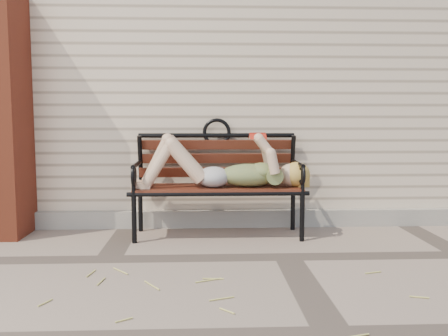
{
  "coord_description": "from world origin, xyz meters",
  "views": [
    {
      "loc": [
        -0.6,
        -3.39,
        0.99
      ],
      "look_at": [
        -0.43,
        0.51,
        0.58
      ],
      "focal_mm": 40.0,
      "sensor_mm": 36.0,
      "label": 1
    }
  ],
  "objects": [
    {
      "name": "ground",
      "position": [
        0.0,
        0.0,
        0.0
      ],
      "size": [
        80.0,
        80.0,
        0.0
      ],
      "primitive_type": "plane",
      "color": "gray",
      "rests_on": "ground"
    },
    {
      "name": "house_wall",
      "position": [
        0.0,
        3.0,
        1.5
      ],
      "size": [
        8.0,
        4.0,
        3.0
      ],
      "primitive_type": "cube",
      "color": "beige",
      "rests_on": "ground"
    },
    {
      "name": "foundation_strip",
      "position": [
        0.0,
        0.97,
        0.07
      ],
      "size": [
        8.0,
        0.1,
        0.15
      ],
      "primitive_type": "cube",
      "color": "#9D998E",
      "rests_on": "ground"
    },
    {
      "name": "garden_bench",
      "position": [
        -0.47,
        0.73,
        0.54
      ],
      "size": [
        1.49,
        0.59,
        0.97
      ],
      "color": "black",
      "rests_on": "ground"
    },
    {
      "name": "reading_woman",
      "position": [
        -0.46,
        0.61,
        0.57
      ],
      "size": [
        1.41,
        0.32,
        0.44
      ],
      "color": "#0B3F4E",
      "rests_on": "ground"
    },
    {
      "name": "straw_scatter",
      "position": [
        -0.85,
        -0.97,
        0.01
      ],
      "size": [
        2.81,
        1.74,
        0.01
      ],
      "color": "#C2BC5E",
      "rests_on": "ground"
    }
  ]
}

